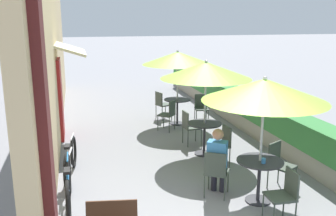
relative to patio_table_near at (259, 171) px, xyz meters
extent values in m
cube|color=#D6B784|center=(-3.54, 5.27, 1.54)|extent=(0.24, 13.71, 4.20)
cube|color=#4C1919|center=(-3.36, -0.98, 1.54)|extent=(0.12, 0.56, 4.20)
cube|color=maroon|center=(-3.38, 4.59, 0.49)|extent=(0.08, 0.96, 2.10)
cube|color=beige|center=(-3.07, 4.59, 1.79)|extent=(0.78, 1.80, 0.30)
cube|color=gray|center=(1.76, 5.17, -0.33)|extent=(0.44, 12.71, 0.45)
cube|color=#387A3D|center=(1.76, 5.17, 0.17)|extent=(0.60, 12.08, 0.56)
cylinder|color=#28282D|center=(0.00, 0.00, -0.54)|extent=(0.44, 0.44, 0.02)
cylinder|color=#28282D|center=(0.00, 0.00, -0.18)|extent=(0.06, 0.06, 0.74)
cylinder|color=#28282D|center=(0.00, 0.00, 0.19)|extent=(0.79, 0.79, 0.02)
cylinder|color=#B7B7BC|center=(0.00, 0.00, 0.50)|extent=(0.04, 0.04, 2.12)
cone|color=#8CD138|center=(0.00, 0.00, 1.43)|extent=(2.06, 2.06, 0.37)
sphere|color=#B7B7BC|center=(0.00, 0.00, 1.62)|extent=(0.07, 0.07, 0.07)
cube|color=#384238|center=(-0.62, 0.39, -0.11)|extent=(0.55, 0.55, 0.04)
cube|color=#384238|center=(-0.72, 0.24, 0.10)|extent=(0.34, 0.23, 0.42)
cylinder|color=#384238|center=(-0.37, 0.45, -0.33)|extent=(0.02, 0.02, 0.45)
cylinder|color=#384238|center=(-0.68, 0.64, -0.33)|extent=(0.02, 0.02, 0.45)
cylinder|color=#384238|center=(-0.57, 0.15, -0.33)|extent=(0.02, 0.02, 0.45)
cylinder|color=#384238|center=(-0.87, 0.34, -0.33)|extent=(0.02, 0.02, 0.45)
cylinder|color=#23232D|center=(-0.46, 0.50, -0.32)|extent=(0.11, 0.11, 0.47)
cylinder|color=#23232D|center=(-0.59, 0.59, -0.32)|extent=(0.11, 0.11, 0.47)
cube|color=#23232D|center=(-0.57, 0.47, -0.03)|extent=(0.45, 0.46, 0.12)
cube|color=teal|center=(-0.63, 0.38, 0.22)|extent=(0.40, 0.37, 0.50)
sphere|color=#A87556|center=(-0.62, 0.39, 0.59)|extent=(0.20, 0.20, 0.20)
cube|color=#384238|center=(-0.03, -0.74, -0.11)|extent=(0.42, 0.42, 0.04)
cube|color=#384238|center=(0.15, -0.74, 0.10)|extent=(0.05, 0.38, 0.42)
cylinder|color=#384238|center=(-0.20, -0.55, -0.33)|extent=(0.02, 0.02, 0.45)
cylinder|color=#384238|center=(0.16, -0.56, -0.33)|extent=(0.02, 0.02, 0.45)
cylinder|color=#384238|center=(0.14, -0.92, -0.33)|extent=(0.02, 0.02, 0.45)
cube|color=#384238|center=(0.65, 0.34, -0.11)|extent=(0.54, 0.54, 0.04)
cube|color=#384238|center=(0.57, 0.51, 0.10)|extent=(0.35, 0.20, 0.42)
cylinder|color=#384238|center=(0.58, 0.10, -0.33)|extent=(0.02, 0.02, 0.45)
cylinder|color=#384238|center=(0.90, 0.27, -0.33)|extent=(0.02, 0.02, 0.45)
cylinder|color=#384238|center=(0.41, 0.42, -0.33)|extent=(0.02, 0.02, 0.45)
cylinder|color=#384238|center=(0.73, 0.59, -0.33)|extent=(0.02, 0.02, 0.45)
cylinder|color=teal|center=(-0.01, -0.13, 0.25)|extent=(0.07, 0.07, 0.09)
cylinder|color=#28282D|center=(-0.14, 2.43, -0.54)|extent=(0.44, 0.44, 0.02)
cylinder|color=#28282D|center=(-0.14, 2.43, -0.18)|extent=(0.06, 0.06, 0.74)
cylinder|color=#28282D|center=(-0.14, 2.43, 0.19)|extent=(0.79, 0.79, 0.02)
cylinder|color=#B7B7BC|center=(-0.14, 2.43, 0.50)|extent=(0.04, 0.04, 2.12)
cone|color=#8CD138|center=(-0.14, 2.43, 1.43)|extent=(2.06, 2.06, 0.37)
sphere|color=#B7B7BC|center=(-0.14, 2.43, 1.62)|extent=(0.07, 0.07, 0.07)
cube|color=#384238|center=(-0.20, 3.16, -0.11)|extent=(0.43, 0.43, 0.04)
cube|color=#384238|center=(-0.39, 3.15, 0.10)|extent=(0.06, 0.38, 0.42)
cylinder|color=#384238|center=(-0.01, 3.00, -0.33)|extent=(0.02, 0.02, 0.45)
cylinder|color=#384238|center=(-0.04, 3.36, -0.33)|extent=(0.02, 0.02, 0.45)
cylinder|color=#384238|center=(-0.37, 2.97, -0.33)|extent=(0.02, 0.02, 0.45)
cylinder|color=#384238|center=(-0.40, 3.33, -0.33)|extent=(0.02, 0.02, 0.45)
cube|color=#384238|center=(-0.07, 1.69, -0.11)|extent=(0.43, 0.43, 0.04)
cube|color=#384238|center=(0.11, 1.71, 0.10)|extent=(0.06, 0.38, 0.42)
cylinder|color=#384238|center=(-0.27, 1.86, -0.33)|extent=(0.02, 0.02, 0.45)
cylinder|color=#384238|center=(-0.24, 1.50, -0.33)|extent=(0.02, 0.02, 0.45)
cylinder|color=#384238|center=(0.09, 1.89, -0.33)|extent=(0.02, 0.02, 0.45)
cylinder|color=#384238|center=(0.12, 1.53, -0.33)|extent=(0.02, 0.02, 0.45)
cylinder|color=#28282D|center=(-0.06, 5.07, -0.54)|extent=(0.44, 0.44, 0.02)
cylinder|color=#28282D|center=(-0.06, 5.07, -0.18)|extent=(0.06, 0.06, 0.74)
cylinder|color=#28282D|center=(-0.06, 5.07, 0.19)|extent=(0.79, 0.79, 0.02)
cylinder|color=#B7B7BC|center=(-0.06, 5.07, 0.50)|extent=(0.04, 0.04, 2.12)
cone|color=#8CD138|center=(-0.06, 5.07, 1.43)|extent=(2.06, 2.06, 0.37)
sphere|color=#B7B7BC|center=(-0.06, 5.07, 1.62)|extent=(0.07, 0.07, 0.07)
cube|color=#384238|center=(0.66, 4.94, -0.11)|extent=(0.46, 0.46, 0.04)
cube|color=#384238|center=(0.70, 5.12, 0.10)|extent=(0.38, 0.10, 0.42)
cylinder|color=#384238|center=(0.45, 4.79, -0.33)|extent=(0.02, 0.02, 0.45)
cylinder|color=#384238|center=(0.81, 4.73, -0.33)|extent=(0.02, 0.02, 0.45)
cylinder|color=#384238|center=(0.52, 5.15, -0.33)|extent=(0.02, 0.02, 0.45)
cylinder|color=#384238|center=(0.87, 5.08, -0.33)|extent=(0.02, 0.02, 0.45)
cube|color=#384238|center=(-0.31, 5.76, -0.11)|extent=(0.51, 0.51, 0.04)
cube|color=#384238|center=(-0.49, 5.70, 0.10)|extent=(0.16, 0.37, 0.42)
cylinder|color=#384238|center=(-0.08, 5.66, -0.33)|extent=(0.02, 0.02, 0.45)
cylinder|color=#384238|center=(-0.20, 5.99, -0.33)|extent=(0.02, 0.02, 0.45)
cylinder|color=#384238|center=(-0.42, 5.53, -0.33)|extent=(0.02, 0.02, 0.45)
cylinder|color=#384238|center=(-0.54, 5.87, -0.33)|extent=(0.02, 0.02, 0.45)
cube|color=#384238|center=(-0.54, 4.51, -0.11)|extent=(0.56, 0.56, 0.04)
cube|color=#384238|center=(-0.40, 4.39, 0.10)|extent=(0.27, 0.31, 0.42)
cylinder|color=#384238|center=(-0.56, 4.76, -0.33)|extent=(0.02, 0.02, 0.45)
cylinder|color=#384238|center=(-0.79, 4.49, -0.33)|extent=(0.02, 0.02, 0.45)
cylinder|color=#384238|center=(-0.28, 4.53, -0.33)|extent=(0.02, 0.02, 0.45)
cylinder|color=#384238|center=(-0.52, 4.25, -0.33)|extent=(0.02, 0.02, 0.45)
torus|color=black|center=(-3.19, 1.13, -0.21)|extent=(0.06, 0.70, 0.70)
torus|color=black|center=(-3.19, 0.07, -0.21)|extent=(0.06, 0.70, 0.70)
cylinder|color=#236BA8|center=(-3.19, 0.60, -0.01)|extent=(0.04, 0.82, 0.04)
cylinder|color=#236BA8|center=(-3.19, 0.42, -0.19)|extent=(0.04, 0.60, 0.40)
cylinder|color=#236BA8|center=(-3.19, 0.31, 0.09)|extent=(0.04, 0.04, 0.25)
cube|color=black|center=(-3.19, 0.31, 0.21)|extent=(0.10, 0.22, 0.05)
cylinder|color=#236BA8|center=(-3.19, 1.09, 0.16)|extent=(0.03, 0.46, 0.03)
torus|color=black|center=(-3.11, 2.39, -0.22)|extent=(0.14, 0.68, 0.68)
torus|color=black|center=(-3.23, 1.34, -0.22)|extent=(0.14, 0.68, 0.68)
cylinder|color=silver|center=(-3.17, 1.87, -0.03)|extent=(0.13, 0.82, 0.04)
cylinder|color=silver|center=(-3.19, 1.68, -0.20)|extent=(0.11, 0.60, 0.40)
cylinder|color=silver|center=(-3.20, 1.58, 0.07)|extent=(0.04, 0.04, 0.24)
cube|color=black|center=(-3.20, 1.58, 0.19)|extent=(0.12, 0.23, 0.05)
cylinder|color=silver|center=(-3.11, 2.35, 0.14)|extent=(0.08, 0.46, 0.03)
camera|label=1|loc=(-2.98, -5.42, 2.57)|focal=40.00mm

